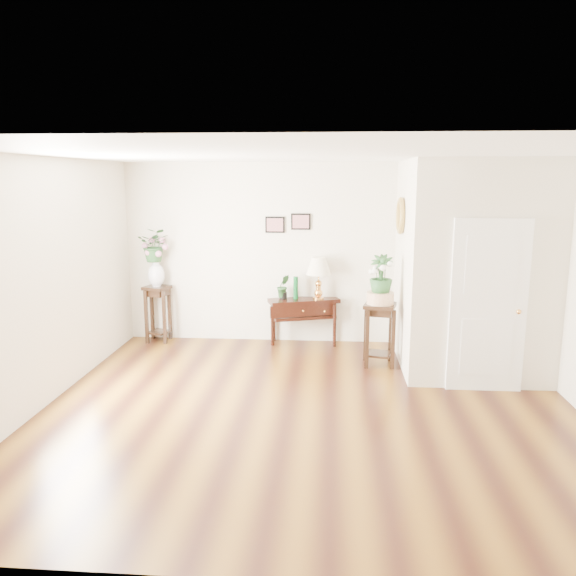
# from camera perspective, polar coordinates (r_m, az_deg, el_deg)

# --- Properties ---
(floor) EXTENTS (6.00, 5.50, 0.02)m
(floor) POSITION_cam_1_polar(r_m,az_deg,el_deg) (6.44, 2.17, -12.27)
(floor) COLOR brown
(floor) RESTS_ON ground
(ceiling) EXTENTS (6.00, 5.50, 0.02)m
(ceiling) POSITION_cam_1_polar(r_m,az_deg,el_deg) (5.92, 2.37, 13.46)
(ceiling) COLOR white
(ceiling) RESTS_ON ground
(wall_back) EXTENTS (6.00, 0.02, 2.80)m
(wall_back) POSITION_cam_1_polar(r_m,az_deg,el_deg) (8.74, 2.94, 3.48)
(wall_back) COLOR silver
(wall_back) RESTS_ON ground
(wall_front) EXTENTS (6.00, 0.02, 2.80)m
(wall_front) POSITION_cam_1_polar(r_m,az_deg,el_deg) (3.37, 0.49, -8.90)
(wall_front) COLOR silver
(wall_front) RESTS_ON ground
(wall_left) EXTENTS (0.02, 5.50, 2.80)m
(wall_left) POSITION_cam_1_polar(r_m,az_deg,el_deg) (6.83, -23.78, 0.40)
(wall_left) COLOR silver
(wall_left) RESTS_ON ground
(partition) EXTENTS (1.80, 1.95, 2.80)m
(partition) POSITION_cam_1_polar(r_m,az_deg,el_deg) (8.00, 17.98, 2.24)
(partition) COLOR silver
(partition) RESTS_ON floor
(door) EXTENTS (0.90, 0.05, 2.10)m
(door) POSITION_cam_1_polar(r_m,az_deg,el_deg) (7.11, 19.66, -1.79)
(door) COLOR white
(door) RESTS_ON floor
(art_print_left) EXTENTS (0.30, 0.02, 0.25)m
(art_print_left) POSITION_cam_1_polar(r_m,az_deg,el_deg) (8.71, -1.34, 6.44)
(art_print_left) COLOR black
(art_print_left) RESTS_ON wall_back
(art_print_right) EXTENTS (0.30, 0.02, 0.25)m
(art_print_right) POSITION_cam_1_polar(r_m,az_deg,el_deg) (8.68, 1.31, 6.76)
(art_print_right) COLOR black
(art_print_right) RESTS_ON wall_back
(wall_ornament) EXTENTS (0.07, 0.51, 0.51)m
(wall_ornament) POSITION_cam_1_polar(r_m,az_deg,el_deg) (7.89, 11.35, 7.20)
(wall_ornament) COLOR #AE933F
(wall_ornament) RESTS_ON partition
(console_table) EXTENTS (1.14, 0.68, 0.72)m
(console_table) POSITION_cam_1_polar(r_m,az_deg,el_deg) (8.77, 1.61, -3.41)
(console_table) COLOR black
(console_table) RESTS_ON floor
(table_lamp) EXTENTS (0.45, 0.45, 0.66)m
(table_lamp) POSITION_cam_1_polar(r_m,az_deg,el_deg) (8.61, 3.12, 1.15)
(table_lamp) COLOR gold
(table_lamp) RESTS_ON console_table
(green_vase) EXTENTS (0.09, 0.09, 0.35)m
(green_vase) POSITION_cam_1_polar(r_m,az_deg,el_deg) (8.66, 0.79, 0.01)
(green_vase) COLOR #0A481D
(green_vase) RESTS_ON console_table
(potted_plant) EXTENTS (0.24, 0.22, 0.36)m
(potted_plant) POSITION_cam_1_polar(r_m,az_deg,el_deg) (8.67, -0.49, 0.08)
(potted_plant) COLOR #234E24
(potted_plant) RESTS_ON console_table
(plant_stand_a) EXTENTS (0.44, 0.44, 0.89)m
(plant_stand_a) POSITION_cam_1_polar(r_m,az_deg,el_deg) (9.13, -13.06, -2.56)
(plant_stand_a) COLOR black
(plant_stand_a) RESTS_ON floor
(porcelain_vase) EXTENTS (0.32, 0.32, 0.43)m
(porcelain_vase) POSITION_cam_1_polar(r_m,az_deg,el_deg) (9.00, -13.25, 1.60)
(porcelain_vase) COLOR white
(porcelain_vase) RESTS_ON plant_stand_a
(lily_arrangement) EXTENTS (0.47, 0.41, 0.53)m
(lily_arrangement) POSITION_cam_1_polar(r_m,az_deg,el_deg) (8.94, -13.37, 4.37)
(lily_arrangement) COLOR #234E24
(lily_arrangement) RESTS_ON porcelain_vase
(plant_stand_b) EXTENTS (0.49, 0.49, 0.87)m
(plant_stand_b) POSITION_cam_1_polar(r_m,az_deg,el_deg) (7.88, 9.24, -4.67)
(plant_stand_b) COLOR black
(plant_stand_b) RESTS_ON floor
(ceramic_bowl) EXTENTS (0.42, 0.42, 0.16)m
(ceramic_bowl) POSITION_cam_1_polar(r_m,az_deg,el_deg) (7.76, 9.36, -1.02)
(ceramic_bowl) COLOR beige
(ceramic_bowl) RESTS_ON plant_stand_b
(narcissus) EXTENTS (0.34, 0.34, 0.56)m
(narcissus) POSITION_cam_1_polar(r_m,az_deg,el_deg) (7.70, 9.43, 1.29)
(narcissus) COLOR #234E24
(narcissus) RESTS_ON ceramic_bowl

